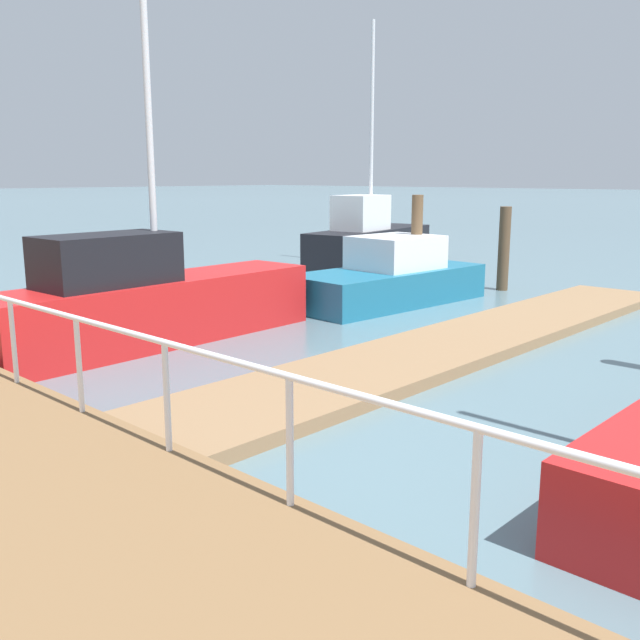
{
  "coord_description": "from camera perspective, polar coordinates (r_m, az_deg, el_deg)",
  "views": [
    {
      "loc": [
        -6.74,
        1.54,
        2.95
      ],
      "look_at": [
        0.43,
        8.27,
        0.92
      ],
      "focal_mm": 39.51,
      "sensor_mm": 36.0,
      "label": 1
    }
  ],
  "objects": [
    {
      "name": "floating_dock",
      "position": [
        12.56,
        11.51,
        -1.76
      ],
      "size": [
        14.42,
        2.0,
        0.18
      ],
      "primitive_type": "cube",
      "color": "#93704C",
      "rests_on": "ground_plane"
    },
    {
      "name": "boardwalk_railing",
      "position": [
        6.64,
        -12.42,
        -3.58
      ],
      "size": [
        0.06,
        22.92,
        1.08
      ],
      "color": "white",
      "rests_on": "boardwalk"
    },
    {
      "name": "dock_piling_1",
      "position": [
        17.09,
        7.81,
        5.82
      ],
      "size": [
        0.27,
        0.27,
        2.5
      ],
      "primitive_type": "cylinder",
      "color": "brown",
      "rests_on": "ground_plane"
    },
    {
      "name": "dock_piling_3",
      "position": [
        18.94,
        14.67,
        5.61
      ],
      "size": [
        0.29,
        0.29,
        2.17
      ],
      "primitive_type": "cylinder",
      "color": "brown",
      "rests_on": "ground_plane"
    },
    {
      "name": "moored_boat_0",
      "position": [
        16.54,
        5.66,
        3.35
      ],
      "size": [
        5.09,
        2.29,
        1.57
      ],
      "color": "#1E6B8C",
      "rests_on": "ground_plane"
    },
    {
      "name": "moored_boat_2",
      "position": [
        23.6,
        3.94,
        6.49
      ],
      "size": [
        6.09,
        2.49,
        7.76
      ],
      "color": "black",
      "rests_on": "ground_plane"
    },
    {
      "name": "moored_boat_3",
      "position": [
        12.77,
        -13.65,
        1.6
      ],
      "size": [
        6.35,
        1.68,
        9.76
      ],
      "color": "red",
      "rests_on": "ground_plane"
    }
  ]
}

